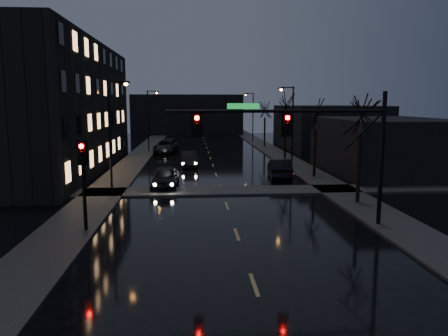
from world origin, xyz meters
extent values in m
plane|color=black|center=(0.00, 0.00, 0.00)|extent=(160.00, 160.00, 0.00)
cube|color=#2D2D2B|center=(-8.50, 35.00, 0.06)|extent=(3.00, 140.00, 0.12)
cube|color=#2D2D2B|center=(8.50, 35.00, 0.06)|extent=(3.00, 140.00, 0.12)
cube|color=#2D2D2B|center=(0.00, 18.50, 0.06)|extent=(40.00, 3.00, 0.12)
cube|color=black|center=(-16.50, 30.00, 6.00)|extent=(12.00, 30.00, 12.00)
cube|color=black|center=(15.50, 26.00, 2.50)|extent=(10.00, 14.00, 5.00)
cube|color=black|center=(17.00, 48.00, 3.00)|extent=(12.00, 18.00, 6.00)
cube|color=black|center=(-3.00, 78.00, 4.00)|extent=(22.00, 10.00, 8.00)
cylinder|color=black|center=(7.60, 9.00, 3.50)|extent=(0.22, 0.22, 7.00)
cylinder|color=black|center=(2.10, 9.00, 6.00)|extent=(11.00, 0.16, 0.16)
cylinder|color=black|center=(6.60, 9.00, 5.00)|extent=(2.05, 0.10, 2.05)
cube|color=#0C591E|center=(0.40, 9.00, 6.25)|extent=(1.60, 0.04, 0.28)
cube|color=black|center=(-1.90, 9.00, 5.35)|extent=(0.35, 0.28, 1.05)
sphere|color=#FF0705|center=(-1.90, 8.84, 5.68)|extent=(0.22, 0.22, 0.22)
cube|color=black|center=(2.60, 9.00, 5.35)|extent=(0.35, 0.28, 1.05)
sphere|color=#FF0705|center=(2.60, 8.84, 5.68)|extent=(0.22, 0.22, 0.22)
cylinder|color=black|center=(-7.50, 9.00, 2.20)|extent=(0.18, 0.18, 4.40)
cube|color=black|center=(-7.50, 9.00, 4.00)|extent=(0.35, 0.28, 1.05)
sphere|color=#FF0705|center=(-7.50, 8.84, 4.33)|extent=(0.22, 0.22, 0.22)
cylinder|color=black|center=(8.40, 14.00, 2.20)|extent=(0.24, 0.24, 4.40)
cylinder|color=black|center=(8.40, 24.00, 2.06)|extent=(0.24, 0.24, 4.12)
cylinder|color=black|center=(8.40, 36.00, 2.34)|extent=(0.24, 0.24, 4.68)
cylinder|color=black|center=(8.40, 50.00, 2.15)|extent=(0.24, 0.24, 4.29)
cylinder|color=black|center=(-7.80, 18.00, 4.00)|extent=(0.16, 0.16, 8.00)
cylinder|color=black|center=(-7.20, 18.00, 7.90)|extent=(1.20, 0.10, 0.10)
cube|color=black|center=(-6.60, 18.00, 7.80)|extent=(0.50, 0.25, 0.15)
sphere|color=orange|center=(-6.60, 18.00, 7.70)|extent=(0.28, 0.28, 0.28)
cylinder|color=black|center=(-7.80, 45.00, 4.00)|extent=(0.16, 0.16, 8.00)
cylinder|color=black|center=(-7.20, 45.00, 7.90)|extent=(1.20, 0.10, 0.10)
cube|color=black|center=(-6.60, 45.00, 7.80)|extent=(0.50, 0.25, 0.15)
sphere|color=orange|center=(-6.60, 45.00, 7.70)|extent=(0.28, 0.28, 0.28)
cylinder|color=black|center=(7.80, 30.00, 4.00)|extent=(0.16, 0.16, 8.00)
cylinder|color=black|center=(7.20, 30.00, 7.90)|extent=(1.20, 0.10, 0.10)
cube|color=black|center=(6.60, 30.00, 7.80)|extent=(0.50, 0.25, 0.15)
sphere|color=orange|center=(6.60, 30.00, 7.70)|extent=(0.28, 0.28, 0.28)
cylinder|color=black|center=(7.80, 58.00, 4.00)|extent=(0.16, 0.16, 8.00)
cylinder|color=black|center=(7.20, 58.00, 7.90)|extent=(1.20, 0.10, 0.10)
cube|color=black|center=(6.60, 58.00, 7.80)|extent=(0.50, 0.25, 0.15)
sphere|color=orange|center=(6.60, 58.00, 7.70)|extent=(0.28, 0.28, 0.28)
imported|color=black|center=(-4.20, 20.28, 0.81)|extent=(2.15, 4.85, 1.62)
imported|color=black|center=(-2.41, 31.08, 0.75)|extent=(1.77, 4.62, 1.50)
imported|color=black|center=(-5.49, 43.90, 0.81)|extent=(3.22, 6.08, 1.63)
imported|color=black|center=(-5.28, 49.28, 0.68)|extent=(2.25, 4.82, 1.36)
imported|color=black|center=(5.32, 23.81, 0.82)|extent=(2.21, 5.14, 1.65)
camera|label=1|loc=(-2.16, -12.63, 6.42)|focal=35.00mm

